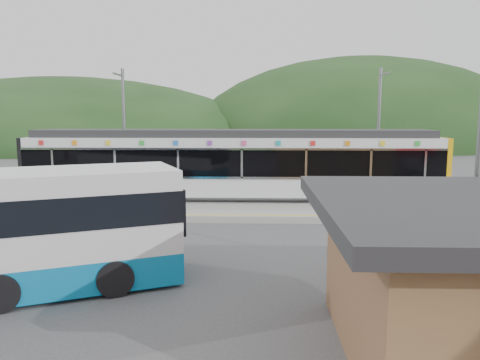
{
  "coord_description": "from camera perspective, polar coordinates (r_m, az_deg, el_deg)",
  "views": [
    {
      "loc": [
        0.29,
        -17.27,
        4.48
      ],
      "look_at": [
        -0.31,
        1.0,
        1.93
      ],
      "focal_mm": 35.0,
      "sensor_mm": 36.0,
      "label": 1
    }
  ],
  "objects": [
    {
      "name": "train",
      "position": [
        23.42,
        -0.85,
        2.02
      ],
      "size": [
        20.44,
        3.01,
        3.74
      ],
      "color": "black",
      "rests_on": "ground"
    },
    {
      "name": "catenary_mast_east",
      "position": [
        26.7,
        16.53,
        5.83
      ],
      "size": [
        0.18,
        1.8,
        7.0
      ],
      "color": "slate",
      "rests_on": "ground"
    },
    {
      "name": "platform",
      "position": [
        21.02,
        1.07,
        -3.95
      ],
      "size": [
        26.0,
        3.2,
        0.3
      ],
      "primitive_type": "cube",
      "color": "#9E9E99",
      "rests_on": "ground"
    },
    {
      "name": "yellow_line",
      "position": [
        19.72,
        1.01,
        -4.29
      ],
      "size": [
        26.0,
        0.1,
        0.01
      ],
      "primitive_type": "cube",
      "color": "yellow",
      "rests_on": "platform"
    },
    {
      "name": "hills",
      "position": [
        23.74,
        16.27,
        -3.26
      ],
      "size": [
        146.0,
        149.0,
        26.0
      ],
      "color": "#1E3D19",
      "rests_on": "ground"
    },
    {
      "name": "catenary_mast_west",
      "position": [
        26.85,
        -13.94,
        5.93
      ],
      "size": [
        0.18,
        1.8,
        7.0
      ],
      "color": "slate",
      "rests_on": "ground"
    },
    {
      "name": "ground",
      "position": [
        17.84,
        0.91,
        -6.6
      ],
      "size": [
        120.0,
        120.0,
        0.0
      ],
      "primitive_type": "plane",
      "color": "#4C4C4F",
      "rests_on": "ground"
    },
    {
      "name": "lamp_post",
      "position": [
        12.81,
        27.2,
        1.61
      ],
      "size": [
        0.35,
        0.97,
        5.44
      ],
      "rotation": [
        0.0,
        0.0,
        -0.01
      ],
      "color": "slate",
      "rests_on": "ground"
    }
  ]
}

